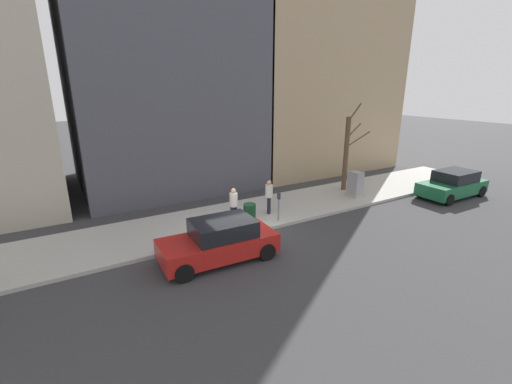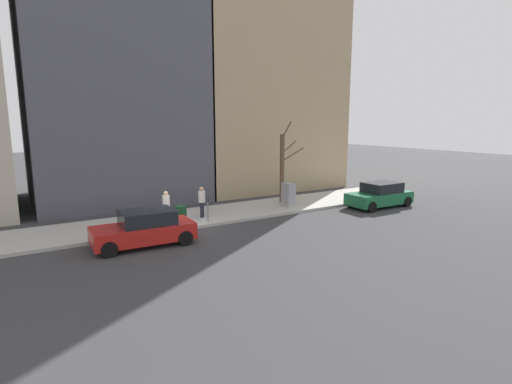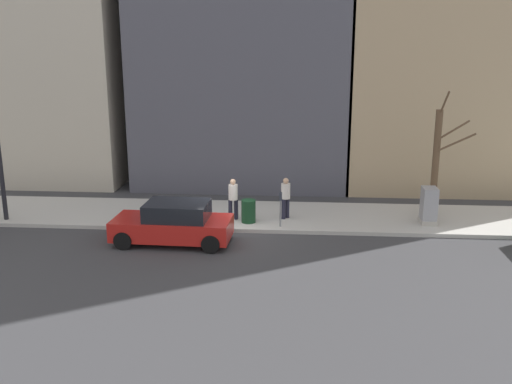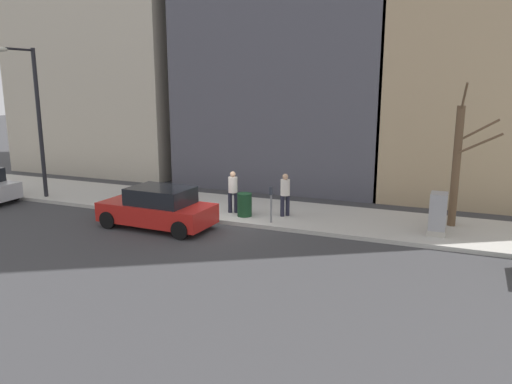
# 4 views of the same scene
# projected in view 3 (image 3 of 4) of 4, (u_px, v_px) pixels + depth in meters

# --- Properties ---
(ground_plane) EXTENTS (120.00, 120.00, 0.00)m
(ground_plane) POSITION_uv_depth(u_px,v_px,m) (226.00, 233.00, 21.64)
(ground_plane) COLOR #38383A
(sidewalk) EXTENTS (4.00, 36.00, 0.15)m
(sidewalk) POSITION_uv_depth(u_px,v_px,m) (232.00, 215.00, 23.55)
(sidewalk) COLOR #B2AFA8
(sidewalk) RESTS_ON ground
(parked_car_red) EXTENTS (2.05, 4.26, 1.52)m
(parked_car_red) POSITION_uv_depth(u_px,v_px,m) (174.00, 223.00, 20.34)
(parked_car_red) COLOR red
(parked_car_red) RESTS_ON ground
(parking_meter) EXTENTS (0.14, 0.10, 1.35)m
(parking_meter) POSITION_uv_depth(u_px,v_px,m) (281.00, 206.00, 21.67)
(parking_meter) COLOR slate
(parking_meter) RESTS_ON sidewalk
(utility_box) EXTENTS (0.83, 0.61, 1.43)m
(utility_box) POSITION_uv_depth(u_px,v_px,m) (429.00, 206.00, 22.10)
(utility_box) COLOR #A8A399
(utility_box) RESTS_ON sidewalk
(bare_tree) EXTENTS (1.02, 1.52, 5.07)m
(bare_tree) POSITION_uv_depth(u_px,v_px,m) (437.00, 160.00, 22.92)
(bare_tree) COLOR brown
(bare_tree) RESTS_ON sidewalk
(trash_bin) EXTENTS (0.56, 0.56, 0.90)m
(trash_bin) POSITION_uv_depth(u_px,v_px,m) (249.00, 211.00, 22.30)
(trash_bin) COLOR #14381E
(trash_bin) RESTS_ON sidewalk
(pedestrian_near_meter) EXTENTS (0.36, 0.36, 1.66)m
(pedestrian_near_meter) POSITION_uv_depth(u_px,v_px,m) (286.00, 196.00, 22.67)
(pedestrian_near_meter) COLOR #1E1E2D
(pedestrian_near_meter) RESTS_ON sidewalk
(pedestrian_midblock) EXTENTS (0.36, 0.38, 1.66)m
(pedestrian_midblock) POSITION_uv_depth(u_px,v_px,m) (233.00, 197.00, 22.52)
(pedestrian_midblock) COLOR #1E1E2D
(pedestrian_midblock) RESTS_ON sidewalk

